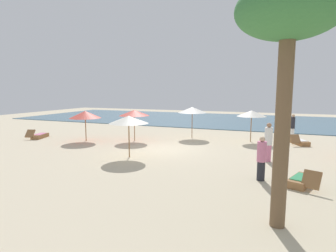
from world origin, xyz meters
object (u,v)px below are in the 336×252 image
at_px(lounger_2, 302,181).
at_px(palm_0, 289,20).
at_px(person_0, 261,158).
at_px(lounger_1, 299,142).
at_px(lounger_0, 39,136).
at_px(person_3, 293,126).
at_px(umbrella_0, 129,120).
at_px(umbrella_3, 252,113).
at_px(umbrella_5, 85,115).
at_px(umbrella_1, 192,110).
at_px(umbrella_4, 134,113).
at_px(person_1, 268,142).

distance_m(lounger_2, palm_0, 6.15).
height_order(person_0, palm_0, palm_0).
distance_m(lounger_1, palm_0, 12.93).
distance_m(lounger_0, person_3, 18.36).
xyz_separation_m(umbrella_0, person_3, (8.25, 8.86, -1.05)).
xyz_separation_m(umbrella_0, palm_0, (7.17, -4.94, 3.15)).
xyz_separation_m(umbrella_3, lounger_2, (2.49, -8.18, -1.75)).
distance_m(umbrella_0, lounger_1, 11.15).
relative_size(lounger_0, lounger_1, 1.02).
distance_m(umbrella_5, person_3, 14.61).
height_order(umbrella_1, lounger_2, umbrella_1).
bearing_deg(lounger_0, umbrella_5, 5.56).
xyz_separation_m(umbrella_5, person_0, (11.66, -4.26, -0.96)).
bearing_deg(person_0, lounger_2, -1.33).
xyz_separation_m(umbrella_5, person_3, (13.32, 5.95, -0.90)).
relative_size(umbrella_5, palm_0, 0.35).
xyz_separation_m(person_0, palm_0, (0.58, -3.59, 4.25)).
bearing_deg(umbrella_4, umbrella_3, 18.83).
relative_size(umbrella_5, person_0, 1.23).
xyz_separation_m(umbrella_1, palm_0, (5.80, -11.82, 3.07)).
relative_size(umbrella_4, umbrella_5, 1.01).
xyz_separation_m(umbrella_1, person_0, (5.22, -8.23, -1.18)).
bearing_deg(umbrella_3, umbrella_0, -129.25).
bearing_deg(umbrella_4, lounger_0, -166.34).
bearing_deg(person_0, person_3, 80.82).
height_order(umbrella_3, person_3, umbrella_3).
distance_m(lounger_0, lounger_1, 18.07).
xyz_separation_m(umbrella_1, umbrella_5, (-6.44, -3.97, -0.22)).
bearing_deg(palm_0, person_0, 99.13).
distance_m(umbrella_0, umbrella_3, 8.78).
height_order(umbrella_5, person_1, umbrella_5).
bearing_deg(umbrella_5, umbrella_1, 31.62).
height_order(lounger_0, palm_0, palm_0).
distance_m(umbrella_1, umbrella_5, 7.57).
relative_size(umbrella_3, person_1, 1.11).
bearing_deg(person_1, umbrella_5, 174.44).
height_order(umbrella_0, umbrella_1, umbrella_1).
xyz_separation_m(umbrella_4, palm_0, (9.16, -9.17, 3.18)).
relative_size(lounger_2, person_3, 0.98).
bearing_deg(person_3, lounger_0, -159.81).
distance_m(umbrella_3, palm_0, 12.27).
height_order(umbrella_4, lounger_1, umbrella_4).
height_order(lounger_2, palm_0, palm_0).
xyz_separation_m(person_1, person_3, (1.48, 7.10, -0.04)).
xyz_separation_m(umbrella_5, lounger_1, (13.63, 4.02, -1.65)).
distance_m(umbrella_1, person_3, 7.24).
distance_m(person_3, palm_0, 14.47).
relative_size(umbrella_5, lounger_1, 1.21).
relative_size(umbrella_4, lounger_0, 1.19).
distance_m(umbrella_5, lounger_1, 14.30).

